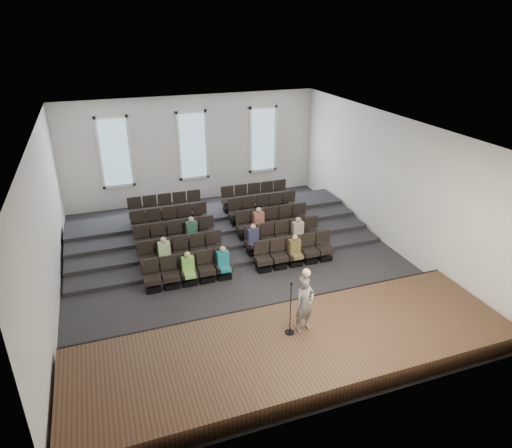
{
  "coord_description": "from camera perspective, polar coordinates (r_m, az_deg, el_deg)",
  "views": [
    {
      "loc": [
        -4.21,
        -13.69,
        8.18
      ],
      "look_at": [
        0.84,
        0.5,
        1.31
      ],
      "focal_mm": 32.0,
      "sensor_mm": 36.0,
      "label": 1
    }
  ],
  "objects": [
    {
      "name": "wall_left",
      "position": [
        14.94,
        -24.94,
        -0.27
      ],
      "size": [
        0.04,
        14.0,
        5.0
      ],
      "primitive_type": "cube",
      "color": "silver",
      "rests_on": "ground"
    },
    {
      "name": "windows",
      "position": [
        21.77,
        -7.92,
        9.69
      ],
      "size": [
        8.44,
        0.1,
        3.24
      ],
      "color": "white",
      "rests_on": "wall_back"
    },
    {
      "name": "stage",
      "position": [
        12.43,
        5.19,
        -15.26
      ],
      "size": [
        11.8,
        3.6,
        0.5
      ],
      "primitive_type": "cube",
      "color": "#4A301F",
      "rests_on": "ground"
    },
    {
      "name": "stage_lip",
      "position": [
        13.71,
        2.09,
        -10.85
      ],
      "size": [
        11.8,
        0.06,
        0.52
      ],
      "primitive_type": "cube",
      "color": "black",
      "rests_on": "ground"
    },
    {
      "name": "wall_back",
      "position": [
        21.89,
        -7.93,
        9.23
      ],
      "size": [
        12.0,
        0.04,
        5.0
      ],
      "primitive_type": "cube",
      "color": "silver",
      "rests_on": "ground"
    },
    {
      "name": "mic_stand",
      "position": [
        12.25,
        4.28,
        -11.66
      ],
      "size": [
        0.26,
        0.26,
        1.57
      ],
      "color": "black",
      "rests_on": "stage"
    },
    {
      "name": "audience",
      "position": [
        16.38,
        -2.57,
        -2.25
      ],
      "size": [
        5.45,
        2.64,
        1.1
      ],
      "color": "#75C24D",
      "rests_on": "seating_rows"
    },
    {
      "name": "wall_front",
      "position": [
        9.72,
        10.46,
        -11.72
      ],
      "size": [
        12.0,
        0.04,
        5.0
      ],
      "primitive_type": "cube",
      "color": "silver",
      "rests_on": "ground"
    },
    {
      "name": "ceiling",
      "position": [
        14.67,
        -2.5,
        12.0
      ],
      "size": [
        12.0,
        14.0,
        0.02
      ],
      "primitive_type": "cube",
      "color": "white",
      "rests_on": "ground"
    },
    {
      "name": "risers",
      "position": [
        19.13,
        -5.07,
        -0.27
      ],
      "size": [
        11.8,
        4.8,
        0.6
      ],
      "color": "black",
      "rests_on": "ground"
    },
    {
      "name": "ground",
      "position": [
        16.5,
        -2.18,
        -5.24
      ],
      "size": [
        14.0,
        14.0,
        0.0
      ],
      "primitive_type": "plane",
      "color": "black",
      "rests_on": "ground"
    },
    {
      "name": "seating_rows",
      "position": [
        17.49,
        -3.75,
        -0.94
      ],
      "size": [
        6.8,
        4.7,
        1.67
      ],
      "color": "black",
      "rests_on": "ground"
    },
    {
      "name": "wall_right",
      "position": [
        18.01,
        16.33,
        5.11
      ],
      "size": [
        0.04,
        14.0,
        5.0
      ],
      "primitive_type": "cube",
      "color": "silver",
      "rests_on": "ground"
    },
    {
      "name": "speaker",
      "position": [
        12.2,
        6.1,
        -9.95
      ],
      "size": [
        0.67,
        0.53,
        1.62
      ],
      "primitive_type": "imported",
      "rotation": [
        0.0,
        0.0,
        0.27
      ],
      "color": "slate",
      "rests_on": "stage"
    }
  ]
}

